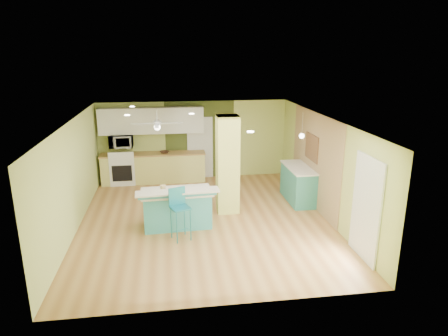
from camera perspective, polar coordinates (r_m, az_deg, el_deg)
The scene contains 23 objects.
floor at distance 9.98m, azimuth -2.80°, elevation -7.40°, with size 6.00×7.00×0.01m, color #A16A38.
ceiling at distance 9.26m, azimuth -3.01°, elevation 6.96°, with size 6.00×7.00×0.01m, color white.
wall_back at distance 12.93m, azimuth -4.36°, elevation 3.99°, with size 6.00×0.01×2.50m, color #BFCE6E.
wall_front at distance 6.29m, azimuth 0.13°, elevation -9.72°, with size 6.00×0.01×2.50m, color #BFCE6E.
wall_left at distance 9.76m, azimuth -20.76°, elevation -1.19°, with size 0.01×7.00×2.50m, color #BFCE6E.
wall_right at distance 10.25m, azimuth 14.08°, elevation 0.22°, with size 0.01×7.00×2.50m, color #BFCE6E.
wood_panel at distance 10.78m, azimuth 12.82°, elevation 1.10°, with size 0.02×3.40×2.50m, color #977856.
olive_accent at distance 12.92m, azimuth -3.46°, elevation 4.00°, with size 2.20×0.02×2.50m, color #434E1F.
interior_door at distance 12.95m, azimuth -3.44°, elevation 2.90°, with size 0.82×0.05×2.00m, color silver.
french_door at distance 8.33m, azimuth 19.63°, elevation -5.50°, with size 0.04×1.08×2.10m, color white.
column at distance 10.09m, azimuth 0.51°, elevation 0.48°, with size 0.55×0.55×2.50m, color #D0D361.
kitchen_run at distance 12.81m, azimuth -10.00°, elevation 0.07°, with size 3.25×0.63×0.94m.
stove at distance 12.87m, azimuth -14.22°, elevation -0.17°, with size 0.76×0.66×1.08m.
upper_cabinets at distance 12.60m, azimuth -10.32°, elevation 6.69°, with size 3.20×0.34×0.80m, color white.
microwave at distance 12.66m, azimuth -14.50°, elevation 3.71°, with size 0.70×0.48×0.39m, color white.
ceiling_fan at distance 11.27m, azimuth -9.53°, elevation 6.26°, with size 1.41×1.41×0.61m.
pendant_lamp at distance 10.65m, azimuth 11.04°, elevation 4.54°, with size 0.14×0.14×0.69m.
wall_decor at distance 10.88m, azimuth 12.43°, elevation 2.89°, with size 0.03×0.90×0.70m, color brown.
peninsula at distance 9.53m, azimuth -6.71°, elevation -5.64°, with size 1.89×1.09×1.00m.
bar_stool at distance 8.80m, azimuth -6.46°, elevation -5.32°, with size 0.50×0.50×1.16m.
side_counter at distance 11.21m, azimuth 10.58°, elevation -2.22°, with size 0.65×1.52×0.98m.
fruit_bowl at distance 12.62m, azimuth -8.51°, elevation 2.26°, with size 0.28×0.28×0.07m, color #3A2317.
canister at distance 9.32m, azimuth -8.69°, elevation -2.97°, with size 0.13×0.13×0.18m, color gold.
Camera 1 is at (-0.82, -9.09, 4.02)m, focal length 32.00 mm.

